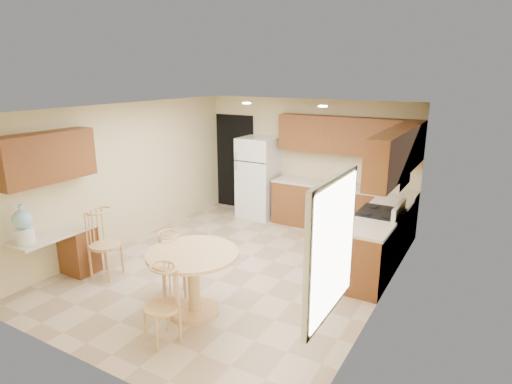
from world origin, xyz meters
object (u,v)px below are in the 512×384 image
Objects in this scene: chair_table_a at (169,260)px; chair_desk at (99,239)px; dining_table at (193,274)px; refrigerator at (258,178)px; water_crock at (24,226)px; stove at (378,239)px; chair_table_b at (155,301)px.

chair_desk is at bearing -130.00° from chair_table_a.
dining_table is 1.83m from chair_desk.
water_crock is at bearing -103.08° from refrigerator.
refrigerator is 1.89× the size of chair_table_a.
water_crock is (-2.27, -0.73, 0.46)m from dining_table.
stove is 1.19× the size of chair_table_b.
chair_desk is at bearing -144.50° from stove.
chair_table_b is at bearing 57.19° from chair_desk.
water_crock is at bearing -162.20° from dining_table.
chair_table_a is 0.87× the size of chair_desk.
chair_table_b is (1.27, -4.53, -0.29)m from refrigerator.
chair_table_b is (0.60, -0.90, 0.01)m from chair_table_a.
chair_table_a is at bearing 163.40° from dining_table.
chair_table_b is at bearing -115.85° from stove.
chair_table_a is at bearing -132.47° from stove.
chair_table_a is 0.98× the size of chair_table_b.
stove reaches higher than chair_desk.
refrigerator is at bearing -53.38° from chair_table_b.
stove is 4.27m from chair_desk.
chair_table_a is 2.00m from water_crock.
chair_table_b is (0.05, -0.74, 0.00)m from dining_table.
stove is 2.01× the size of water_crock.
refrigerator is 4.71m from chair_table_b.
stove is 3.68m from chair_table_b.
stove reaches higher than chair_table_a.
refrigerator is 1.48× the size of dining_table.
dining_table is 1.26× the size of chair_table_b.
chair_desk is (-0.60, -3.70, -0.22)m from refrigerator.
water_crock is (-3.92, -3.30, 0.55)m from stove.
dining_table is 2.13× the size of water_crock.
stove is 5.16m from water_crock.
refrigerator reaches higher than chair_table_a.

